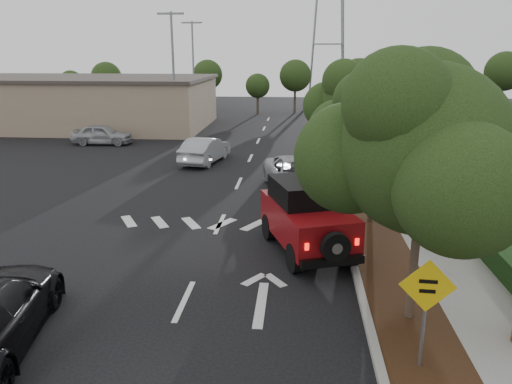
# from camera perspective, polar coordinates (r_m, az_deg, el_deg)

# --- Properties ---
(ground) EXTENTS (120.00, 120.00, 0.00)m
(ground) POSITION_cam_1_polar(r_m,az_deg,el_deg) (13.36, -8.21, -12.22)
(ground) COLOR black
(ground) RESTS_ON ground
(curb) EXTENTS (0.20, 70.00, 0.15)m
(curb) POSITION_cam_1_polar(r_m,az_deg,el_deg) (24.33, 8.83, 0.93)
(curb) COLOR #9E9B93
(curb) RESTS_ON ground
(planting_strip) EXTENTS (1.80, 70.00, 0.12)m
(planting_strip) POSITION_cam_1_polar(r_m,az_deg,el_deg) (24.42, 11.17, 0.84)
(planting_strip) COLOR black
(planting_strip) RESTS_ON ground
(sidewalk) EXTENTS (2.00, 70.00, 0.12)m
(sidewalk) POSITION_cam_1_polar(r_m,az_deg,el_deg) (24.71, 15.55, 0.73)
(sidewalk) COLOR gray
(sidewalk) RESTS_ON ground
(hedge) EXTENTS (0.80, 70.00, 0.80)m
(hedge) POSITION_cam_1_polar(r_m,az_deg,el_deg) (24.93, 18.76, 1.40)
(hedge) COLOR black
(hedge) RESTS_ON ground
(commercial_building) EXTENTS (22.00, 12.00, 4.00)m
(commercial_building) POSITION_cam_1_polar(r_m,az_deg,el_deg) (45.75, -19.79, 9.57)
(commercial_building) COLOR gray
(commercial_building) RESTS_ON ground
(transmission_tower) EXTENTS (7.00, 4.00, 28.00)m
(transmission_tower) POSITION_cam_1_polar(r_m,az_deg,el_deg) (59.88, 7.96, 9.68)
(transmission_tower) COLOR slate
(transmission_tower) RESTS_ON ground
(street_tree_near) EXTENTS (3.80, 3.80, 5.92)m
(street_tree_near) POSITION_cam_1_polar(r_m,az_deg,el_deg) (12.92, 17.03, -13.86)
(street_tree_near) COLOR black
(street_tree_near) RESTS_ON ground
(street_tree_mid) EXTENTS (3.20, 3.20, 5.32)m
(street_tree_mid) POSITION_cam_1_polar(r_m,az_deg,el_deg) (19.22, 12.84, -3.56)
(street_tree_mid) COLOR black
(street_tree_mid) RESTS_ON ground
(street_tree_far) EXTENTS (3.40, 3.40, 5.62)m
(street_tree_far) POSITION_cam_1_polar(r_m,az_deg,el_deg) (25.40, 10.93, 1.29)
(street_tree_far) COLOR black
(street_tree_far) RESTS_ON ground
(light_pole_a) EXTENTS (2.00, 0.22, 9.00)m
(light_pole_a) POSITION_cam_1_polar(r_m,az_deg,el_deg) (39.12, -9.10, 6.43)
(light_pole_a) COLOR slate
(light_pole_a) RESTS_ON ground
(light_pole_b) EXTENTS (2.00, 0.22, 9.00)m
(light_pole_b) POSITION_cam_1_polar(r_m,az_deg,el_deg) (50.92, -6.99, 8.65)
(light_pole_b) COLOR slate
(light_pole_b) RESTS_ON ground
(red_jeep) EXTENTS (3.21, 4.69, 2.30)m
(red_jeep) POSITION_cam_1_polar(r_m,az_deg,el_deg) (16.09, 5.62, -2.66)
(red_jeep) COLOR black
(red_jeep) RESTS_ON ground
(silver_suv_ahead) EXTENTS (3.63, 5.97, 1.55)m
(silver_suv_ahead) POSITION_cam_1_polar(r_m,az_deg,el_deg) (22.84, 4.79, 1.90)
(silver_suv_ahead) COLOR #B1B4B9
(silver_suv_ahead) RESTS_ON ground
(silver_sedan_oncoming) EXTENTS (2.41, 4.72, 1.48)m
(silver_sedan_oncoming) POSITION_cam_1_polar(r_m,az_deg,el_deg) (29.05, -5.85, 4.81)
(silver_sedan_oncoming) COLOR #9C9EA3
(silver_sedan_oncoming) RESTS_ON ground
(parked_suv) EXTENTS (4.13, 1.76, 1.39)m
(parked_suv) POSITION_cam_1_polar(r_m,az_deg,el_deg) (36.25, -17.19, 6.31)
(parked_suv) COLOR #A1A4A8
(parked_suv) RESTS_ON ground
(speed_hump_sign) EXTENTS (1.09, 0.12, 2.32)m
(speed_hump_sign) POSITION_cam_1_polar(r_m,az_deg,el_deg) (10.42, 18.88, -11.53)
(speed_hump_sign) COLOR slate
(speed_hump_sign) RESTS_ON ground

